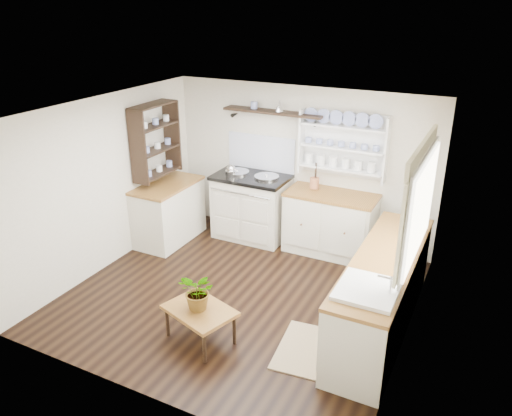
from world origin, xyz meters
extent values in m
cube|color=black|center=(0.00, 0.00, 0.00)|extent=(4.00, 3.80, 0.01)
cube|color=beige|center=(0.00, 1.90, 1.15)|extent=(4.00, 0.02, 2.30)
cube|color=beige|center=(2.00, 0.00, 1.15)|extent=(0.02, 3.80, 2.30)
cube|color=beige|center=(-2.00, 0.00, 1.15)|extent=(0.02, 3.80, 2.30)
cube|color=white|center=(0.00, 0.00, 2.30)|extent=(4.00, 3.80, 0.01)
cube|color=white|center=(1.96, 0.15, 1.50)|extent=(0.04, 1.40, 1.00)
cube|color=white|center=(1.94, 0.15, 1.50)|extent=(0.02, 1.50, 1.10)
cube|color=#FFF7CB|center=(1.92, 0.15, 2.08)|extent=(0.04, 1.55, 0.18)
cube|color=beige|center=(-0.64, 1.57, 0.47)|extent=(1.07, 0.69, 0.94)
cube|color=black|center=(-0.64, 1.57, 0.96)|extent=(1.11, 0.73, 0.05)
cylinder|color=silver|center=(-0.89, 1.57, 1.00)|extent=(0.36, 0.36, 0.03)
cylinder|color=silver|center=(-0.39, 1.57, 1.00)|extent=(0.36, 0.36, 0.03)
cylinder|color=silver|center=(-0.64, 1.18, 0.83)|extent=(0.96, 0.02, 0.02)
cube|color=beige|center=(0.60, 1.60, 0.44)|extent=(1.25, 0.60, 0.88)
cube|color=brown|center=(0.60, 1.60, 0.88)|extent=(1.27, 0.63, 0.04)
cube|color=beige|center=(1.70, 0.10, 0.44)|extent=(0.60, 2.40, 0.88)
cube|color=brown|center=(1.70, 0.10, 0.88)|extent=(0.62, 2.43, 0.04)
cube|color=white|center=(1.70, -0.65, 0.80)|extent=(0.55, 0.60, 0.28)
cylinder|color=silver|center=(1.90, -0.65, 1.00)|extent=(0.02, 0.02, 0.22)
cube|color=beige|center=(-1.70, 0.90, 0.44)|extent=(0.60, 1.10, 0.88)
cube|color=brown|center=(-1.70, 0.90, 0.88)|extent=(0.62, 1.13, 0.04)
cube|color=white|center=(0.65, 1.88, 1.55)|extent=(1.20, 0.03, 0.90)
cube|color=white|center=(0.65, 1.79, 1.55)|extent=(1.20, 0.22, 0.02)
cylinder|color=navy|center=(0.65, 1.80, 1.82)|extent=(0.20, 0.02, 0.20)
cube|color=black|center=(-0.40, 1.77, 1.92)|extent=(1.50, 0.24, 0.04)
cone|color=black|center=(-1.05, 1.84, 1.81)|extent=(0.06, 0.20, 0.06)
cone|color=black|center=(0.25, 1.84, 1.81)|extent=(0.06, 0.20, 0.06)
cube|color=black|center=(-1.84, 0.90, 1.55)|extent=(0.28, 0.80, 1.05)
cylinder|color=#AF6740|center=(0.31, 1.68, 0.99)|extent=(0.13, 0.13, 0.15)
cube|color=brown|center=(0.03, -0.97, 0.37)|extent=(0.84, 0.71, 0.04)
cylinder|color=black|center=(-0.33, -1.07, 0.18)|extent=(0.04, 0.04, 0.35)
cylinder|color=black|center=(-0.20, -0.67, 0.18)|extent=(0.04, 0.04, 0.35)
cylinder|color=black|center=(0.26, -1.26, 0.18)|extent=(0.04, 0.04, 0.35)
cylinder|color=black|center=(0.39, -0.86, 0.18)|extent=(0.04, 0.04, 0.35)
imported|color=#3F7233|center=(0.03, -0.97, 0.60)|extent=(0.48, 0.44, 0.43)
cube|color=#8F6D53|center=(1.11, -0.62, 0.01)|extent=(0.64, 0.90, 0.02)
camera|label=1|loc=(2.55, -4.66, 3.42)|focal=35.00mm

